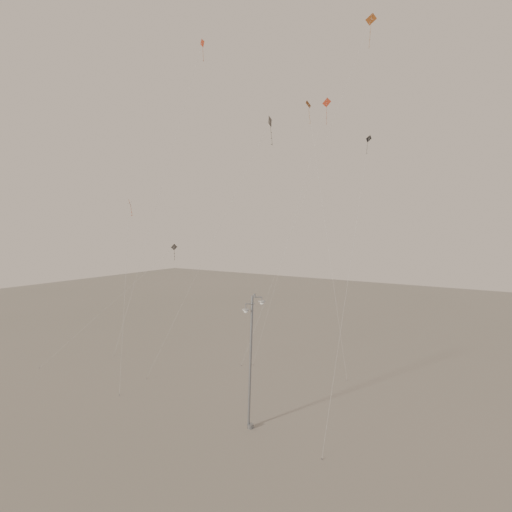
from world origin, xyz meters
The scene contains 10 objects.
ground centered at (0.00, 0.00, 0.00)m, with size 160.00×160.00×0.00m, color gray.
street_lamp centered at (4.22, 0.04, 5.07)m, with size 1.37×1.22×9.51m.
kite_0 centered at (-14.10, 13.41, 27.40)m, with size 4.49×10.94×36.61m.
kite_1 centered at (-0.59, 6.43, 18.49)m, with size 10.77×5.16×23.45m.
kite_2 centered at (4.28, 18.40, 29.11)m, with size 10.11×10.36×36.13m.
kite_3 centered at (-9.46, 1.04, 12.12)m, with size 2.08×3.29×16.53m.
kite_4 centered at (8.32, 10.23, 16.02)m, with size 2.41×15.59×22.45m.
kite_5 centered at (1.54, 16.43, 21.66)m, with size 6.89×5.99×27.67m.
kite_6 centered at (-12.37, 5.65, 9.29)m, with size 10.36×9.06×12.35m.
kite_7 centered at (-0.61, 21.29, 23.82)m, with size 3.05×12.86×29.54m.
Camera 1 is at (18.92, -22.49, 13.94)m, focal length 28.00 mm.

